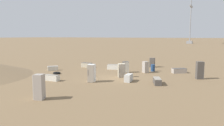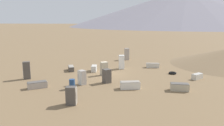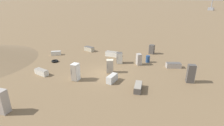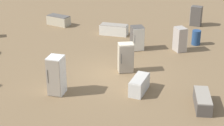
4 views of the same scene
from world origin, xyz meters
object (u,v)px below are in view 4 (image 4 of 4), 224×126
discarded_fridge_0 (137,38)px  discarded_fridge_5 (180,39)px  discarded_fridge_3 (203,101)px  discarded_fridge_13 (139,85)px  discarded_fridge_8 (59,20)px  discarded_fridge_4 (56,75)px  discarded_fridge_2 (196,16)px  rusty_barrel (196,38)px  discarded_fridge_7 (114,30)px  discarded_fridge_11 (126,58)px

discarded_fridge_0 → discarded_fridge_5: (1.02, -2.35, 0.01)m
discarded_fridge_3 → discarded_fridge_13: size_ratio=1.23×
discarded_fridge_0 → discarded_fridge_3: discarded_fridge_0 is taller
discarded_fridge_8 → discarded_fridge_13: (-6.61, -9.57, 0.03)m
discarded_fridge_4 → discarded_fridge_5: size_ratio=1.26×
discarded_fridge_0 → discarded_fridge_3: (-4.91, -5.51, -0.42)m
discarded_fridge_13 → discarded_fridge_2: bearing=-93.3°
discarded_fridge_4 → discarded_fridge_13: bearing=-162.8°
discarded_fridge_5 → rusty_barrel: 1.62m
discarded_fridge_0 → discarded_fridge_2: 6.57m
discarded_fridge_4 → discarded_fridge_7: 8.84m
discarded_fridge_5 → discarded_fridge_11: (-4.24, 1.49, 0.06)m
discarded_fridge_7 → discarded_fridge_11: bearing=-159.0°
discarded_fridge_5 → discarded_fridge_13: 5.99m
discarded_fridge_2 → rusty_barrel: 4.03m
discarded_fridge_8 → rusty_barrel: rusty_barrel is taller
rusty_barrel → discarded_fridge_2: bearing=17.7°
discarded_fridge_5 → discarded_fridge_13: size_ratio=0.95×
discarded_fridge_7 → discarded_fridge_13: discarded_fridge_13 is taller
discarded_fridge_0 → discarded_fridge_11: bearing=64.2°
discarded_fridge_4 → rusty_barrel: discarded_fridge_4 is taller
discarded_fridge_3 → discarded_fridge_5: discarded_fridge_5 is taller
discarded_fridge_0 → discarded_fridge_5: 2.56m
discarded_fridge_3 → discarded_fridge_4: size_ratio=1.03×
discarded_fridge_11 → discarded_fridge_7: bearing=-92.1°
discarded_fridge_2 → discarded_fridge_8: size_ratio=0.85×
discarded_fridge_7 → discarded_fridge_5: bearing=-111.7°
discarded_fridge_11 → discarded_fridge_13: discarded_fridge_11 is taller
discarded_fridge_3 → rusty_barrel: rusty_barrel is taller
discarded_fridge_0 → rusty_barrel: bearing=-179.8°
discarded_fridge_8 → discarded_fridge_2: bearing=119.8°
rusty_barrel → discarded_fridge_5: bearing=160.1°
discarded_fridge_3 → discarded_fridge_13: discarded_fridge_13 is taller
discarded_fridge_11 → discarded_fridge_13: (-1.75, -1.61, -0.41)m
discarded_fridge_3 → discarded_fridge_7: bearing=-62.2°
discarded_fridge_13 → discarded_fridge_5: bearing=-96.2°
discarded_fridge_2 → discarded_fridge_4: 13.54m
discarded_fridge_8 → discarded_fridge_13: 11.63m
discarded_fridge_3 → discarded_fridge_8: 14.20m
discarded_fridge_5 → discarded_fridge_2: bearing=138.3°
discarded_fridge_8 → rusty_barrel: (0.88, -9.99, 0.12)m
discarded_fridge_4 → discarded_fridge_13: size_ratio=1.19×
discarded_fridge_4 → discarded_fridge_7: (8.66, 1.69, -0.57)m
discarded_fridge_0 → discarded_fridge_8: discarded_fridge_0 is taller
discarded_fridge_5 → discarded_fridge_8: bearing=-142.8°
discarded_fridge_5 → discarded_fridge_11: 4.49m
discarded_fridge_13 → discarded_fridge_3: bearing=173.6°
discarded_fridge_2 → discarded_fridge_8: bearing=113.1°
discarded_fridge_8 → discarded_fridge_0: bearing=78.5°
discarded_fridge_2 → discarded_fridge_5: bearing=-177.9°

